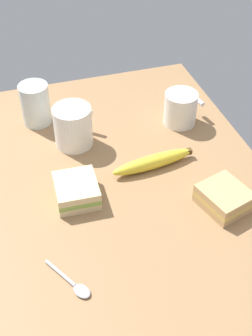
# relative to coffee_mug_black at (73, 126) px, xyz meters

# --- Properties ---
(tabletop) EXTENTS (0.90, 0.64, 0.02)m
(tabletop) POSITION_rel_coffee_mug_black_xyz_m (-0.16, -0.08, -0.06)
(tabletop) COLOR #936D47
(tabletop) RESTS_ON ground
(coffee_mug_black) EXTENTS (0.11, 0.11, 0.10)m
(coffee_mug_black) POSITION_rel_coffee_mug_black_xyz_m (0.00, 0.00, 0.00)
(coffee_mug_black) COLOR white
(coffee_mug_black) RESTS_ON tabletop
(coffee_mug_milky) EXTENTS (0.08, 0.11, 0.09)m
(coffee_mug_milky) POSITION_rel_coffee_mug_black_xyz_m (0.00, -0.28, -0.01)
(coffee_mug_milky) COLOR white
(coffee_mug_milky) RESTS_ON tabletop
(sandwich_main) EXTENTS (0.10, 0.09, 0.04)m
(sandwich_main) POSITION_rel_coffee_mug_black_xyz_m (-0.19, 0.04, -0.03)
(sandwich_main) COLOR beige
(sandwich_main) RESTS_ON tabletop
(sandwich_side) EXTENTS (0.12, 0.11, 0.04)m
(sandwich_side) POSITION_rel_coffee_mug_black_xyz_m (-0.30, -0.25, -0.03)
(sandwich_side) COLOR tan
(sandwich_side) RESTS_ON tabletop
(glass_of_milk) EXTENTS (0.07, 0.07, 0.11)m
(glass_of_milk) POSITION_rel_coffee_mug_black_xyz_m (0.12, 0.07, -0.01)
(glass_of_milk) COLOR silver
(glass_of_milk) RESTS_ON tabletop
(banana) EXTENTS (0.06, 0.20, 0.03)m
(banana) POSITION_rel_coffee_mug_black_xyz_m (-0.14, -0.15, -0.04)
(banana) COLOR yellow
(banana) RESTS_ON tabletop
(spoon) EXTENTS (0.11, 0.07, 0.01)m
(spoon) POSITION_rel_coffee_mug_black_xyz_m (-0.40, 0.09, -0.05)
(spoon) COLOR silver
(spoon) RESTS_ON tabletop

